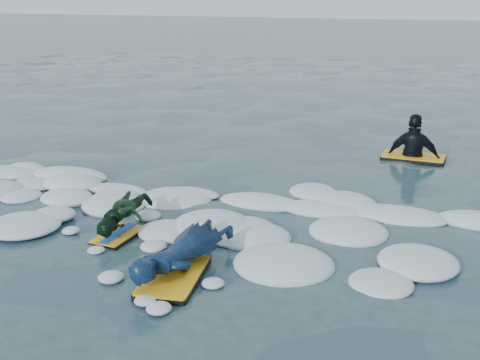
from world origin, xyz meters
name	(u,v)px	position (x,y,z in m)	size (l,w,h in m)	color
ground	(179,236)	(0.00, 0.00, 0.00)	(120.00, 120.00, 0.00)	#1C3344
foam_band	(208,210)	(0.00, 1.03, 0.00)	(12.00, 3.10, 0.30)	silver
prone_woman_unit	(181,255)	(0.45, -0.95, 0.22)	(0.92, 1.73, 0.43)	black
prone_child_unit	(124,217)	(-0.72, -0.12, 0.22)	(0.61, 1.17, 0.44)	black
waiting_rider_unit	(413,159)	(2.69, 4.76, 0.01)	(1.19, 0.71, 1.72)	black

